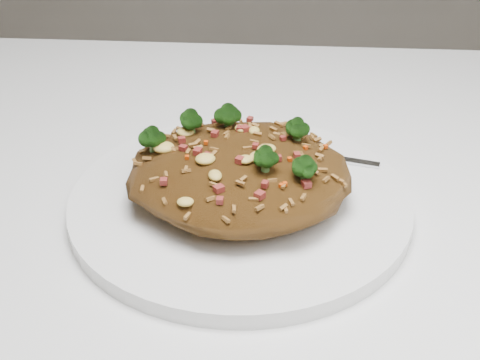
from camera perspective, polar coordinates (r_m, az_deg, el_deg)
name	(u,v)px	position (r m, az deg, el deg)	size (l,w,h in m)	color
dining_table	(122,293)	(0.64, -10.01, -9.47)	(1.20, 0.80, 0.75)	white
plate	(240,202)	(0.57, 0.00, -1.86)	(0.29, 0.29, 0.01)	white
fried_rice	(240,165)	(0.55, 0.00, 1.27)	(0.19, 0.17, 0.07)	brown
fork	(301,153)	(0.63, 5.22, 2.30)	(0.16, 0.05, 0.00)	silver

